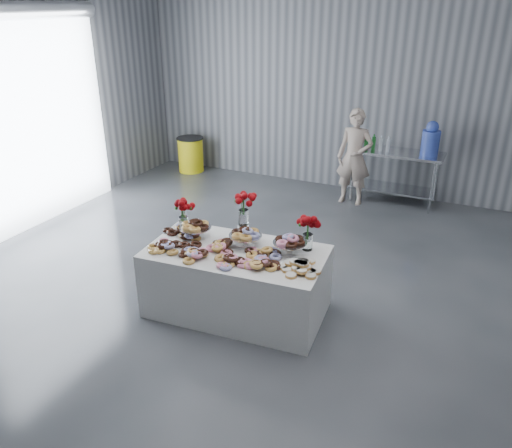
{
  "coord_description": "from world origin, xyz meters",
  "views": [
    {
      "loc": [
        2.16,
        -4.13,
        3.18
      ],
      "look_at": [
        0.03,
        0.38,
        0.94
      ],
      "focal_mm": 35.0,
      "sensor_mm": 36.0,
      "label": 1
    }
  ],
  "objects_px": {
    "display_table": "(237,281)",
    "water_jug": "(431,140)",
    "person": "(354,157)",
    "prep_table": "(395,168)",
    "trash_barrel": "(191,154)"
  },
  "relations": [
    {
      "from": "person",
      "to": "trash_barrel",
      "type": "bearing_deg",
      "value": 174.7
    },
    {
      "from": "water_jug",
      "to": "trash_barrel",
      "type": "xyz_separation_m",
      "value": [
        -4.54,
        0.0,
        -0.8
      ]
    },
    {
      "from": "display_table",
      "to": "prep_table",
      "type": "xyz_separation_m",
      "value": [
        0.9,
        4.06,
        0.24
      ]
    },
    {
      "from": "water_jug",
      "to": "trash_barrel",
      "type": "bearing_deg",
      "value": 180.0
    },
    {
      "from": "display_table",
      "to": "trash_barrel",
      "type": "bearing_deg",
      "value": 127.71
    },
    {
      "from": "prep_table",
      "to": "water_jug",
      "type": "relative_size",
      "value": 2.71
    },
    {
      "from": "trash_barrel",
      "to": "prep_table",
      "type": "bearing_deg",
      "value": 0.0
    },
    {
      "from": "display_table",
      "to": "prep_table",
      "type": "relative_size",
      "value": 1.27
    },
    {
      "from": "water_jug",
      "to": "display_table",
      "type": "bearing_deg",
      "value": -108.98
    },
    {
      "from": "display_table",
      "to": "water_jug",
      "type": "bearing_deg",
      "value": 71.02
    },
    {
      "from": "person",
      "to": "prep_table",
      "type": "bearing_deg",
      "value": 25.22
    },
    {
      "from": "person",
      "to": "trash_barrel",
      "type": "relative_size",
      "value": 2.32
    },
    {
      "from": "display_table",
      "to": "person",
      "type": "height_order",
      "value": "person"
    },
    {
      "from": "water_jug",
      "to": "person",
      "type": "relative_size",
      "value": 0.35
    },
    {
      "from": "display_table",
      "to": "person",
      "type": "distance_m",
      "value": 3.79
    }
  ]
}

